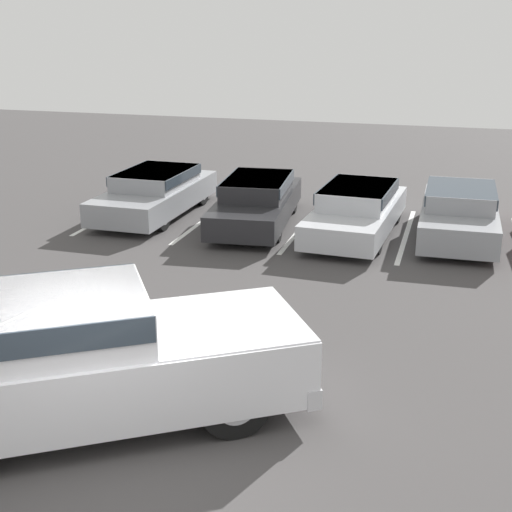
% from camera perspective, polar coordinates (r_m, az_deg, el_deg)
% --- Properties ---
extents(ground_plane, '(60.00, 60.00, 0.00)m').
position_cam_1_polar(ground_plane, '(9.14, -11.84, -15.76)').
color(ground_plane, '#423F3F').
extents(stall_stripe_a, '(0.12, 4.74, 0.01)m').
position_cam_1_polar(stall_stripe_a, '(20.08, -11.20, 3.47)').
color(stall_stripe_a, white).
rests_on(stall_stripe_a, ground_plane).
extents(stall_stripe_b, '(0.12, 4.74, 0.01)m').
position_cam_1_polar(stall_stripe_b, '(19.04, -4.10, 2.96)').
color(stall_stripe_b, white).
rests_on(stall_stripe_b, ground_plane).
extents(stall_stripe_c, '(0.12, 4.74, 0.01)m').
position_cam_1_polar(stall_stripe_c, '(18.32, 3.68, 2.35)').
color(stall_stripe_c, white).
rests_on(stall_stripe_c, ground_plane).
extents(stall_stripe_d, '(0.12, 4.74, 0.01)m').
position_cam_1_polar(stall_stripe_d, '(17.97, 11.92, 1.65)').
color(stall_stripe_d, white).
rests_on(stall_stripe_d, ground_plane).
extents(pickup_truck, '(5.82, 4.78, 1.81)m').
position_cam_1_polar(pickup_truck, '(9.56, -12.86, -7.93)').
color(pickup_truck, silver).
rests_on(pickup_truck, ground_plane).
extents(parked_sedan_a, '(1.90, 4.76, 1.21)m').
position_cam_1_polar(parked_sedan_a, '(19.54, -8.05, 5.19)').
color(parked_sedan_a, gray).
rests_on(parked_sedan_a, ground_plane).
extents(parked_sedan_b, '(2.15, 4.88, 1.22)m').
position_cam_1_polar(parked_sedan_b, '(18.37, 0.06, 4.53)').
color(parked_sedan_b, '#232326').
rests_on(parked_sedan_b, ground_plane).
extents(parked_sedan_c, '(2.03, 4.86, 1.20)m').
position_cam_1_polar(parked_sedan_c, '(17.73, 8.07, 3.79)').
color(parked_sedan_c, '#B7BABF').
rests_on(parked_sedan_c, ground_plane).
extents(parked_sedan_d, '(1.82, 4.48, 1.23)m').
position_cam_1_polar(parked_sedan_d, '(17.93, 15.95, 3.46)').
color(parked_sedan_d, gray).
rests_on(parked_sedan_d, ground_plane).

